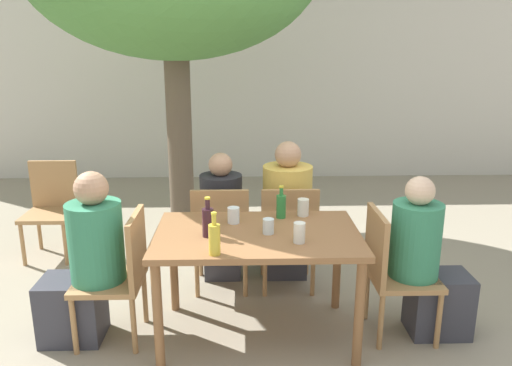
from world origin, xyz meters
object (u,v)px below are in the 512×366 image
at_px(patio_chair_2, 221,233).
at_px(person_seated_1, 427,267).
at_px(dining_table_front, 257,245).
at_px(patio_chair_0, 121,270).
at_px(person_seated_3, 286,217).
at_px(person_seated_2, 222,223).
at_px(patio_chair_3, 288,233).
at_px(patio_chair_4, 52,204).
at_px(drinking_glass_3, 299,233).
at_px(person_seated_0, 85,267).
at_px(patio_chair_1, 391,267).
at_px(wine_bottle_0, 208,221).
at_px(green_bottle_2, 281,206).
at_px(oil_cruet_1, 214,238).
at_px(drinking_glass_2, 303,207).
at_px(drinking_glass_0, 234,215).
at_px(drinking_glass_1, 268,226).

height_order(patio_chair_2, person_seated_1, person_seated_1).
xyz_separation_m(dining_table_front, patio_chair_0, (-0.90, 0.00, -0.17)).
bearing_deg(person_seated_3, person_seated_2, -1.42).
distance_m(patio_chair_3, patio_chair_4, 2.30).
bearing_deg(patio_chair_4, dining_table_front, -37.77).
bearing_deg(person_seated_3, drinking_glass_3, 89.25).
height_order(patio_chair_4, person_seated_0, person_seated_0).
distance_m(patio_chair_1, person_seated_0, 2.03).
height_order(dining_table_front, patio_chair_4, patio_chair_4).
height_order(patio_chair_4, wine_bottle_0, wine_bottle_0).
bearing_deg(patio_chair_2, green_bottle_2, 139.96).
bearing_deg(person_seated_0, patio_chair_4, -152.73).
distance_m(patio_chair_0, person_seated_3, 1.46).
bearing_deg(dining_table_front, person_seated_0, -180.00).
bearing_deg(oil_cruet_1, green_bottle_2, 55.33).
relative_size(patio_chair_0, patio_chair_3, 1.00).
height_order(patio_chair_2, drinking_glass_2, patio_chair_2).
distance_m(person_seated_1, oil_cruet_1, 1.48).
relative_size(person_seated_2, green_bottle_2, 4.77).
bearing_deg(green_bottle_2, drinking_glass_0, -163.77).
xyz_separation_m(oil_cruet_1, drinking_glass_0, (0.10, 0.53, -0.04)).
bearing_deg(patio_chair_2, person_seated_3, -157.15).
distance_m(patio_chair_1, person_seated_2, 1.47).
bearing_deg(wine_bottle_0, patio_chair_1, 2.89).
height_order(patio_chair_3, drinking_glass_1, patio_chair_3).
xyz_separation_m(person_seated_2, person_seated_3, (0.53, -0.01, 0.05)).
xyz_separation_m(person_seated_0, drinking_glass_3, (1.39, -0.18, 0.29)).
relative_size(dining_table_front, green_bottle_2, 5.72).
bearing_deg(dining_table_front, drinking_glass_1, -18.42).
distance_m(patio_chair_1, drinking_glass_0, 1.12).
distance_m(patio_chair_3, drinking_glass_0, 0.71).
distance_m(person_seated_2, oil_cruet_1, 1.29).
relative_size(wine_bottle_0, drinking_glass_1, 2.61).
bearing_deg(drinking_glass_2, green_bottle_2, -165.39).
xyz_separation_m(green_bottle_2, drinking_glass_1, (-0.11, -0.30, -0.04)).
bearing_deg(person_seated_1, person_seated_3, 44.82).
relative_size(patio_chair_4, drinking_glass_0, 7.99).
bearing_deg(wine_bottle_0, person_seated_1, 2.42).
distance_m(person_seated_2, green_bottle_2, 0.83).
relative_size(person_seated_3, green_bottle_2, 5.15).
xyz_separation_m(dining_table_front, oil_cruet_1, (-0.26, -0.35, 0.19)).
xyz_separation_m(patio_chair_3, drinking_glass_3, (-0.01, -0.83, 0.32)).
relative_size(oil_cruet_1, drinking_glass_3, 2.00).
relative_size(patio_chair_2, person_seated_0, 0.76).
height_order(dining_table_front, green_bottle_2, green_bottle_2).
distance_m(patio_chair_0, green_bottle_2, 1.16).
bearing_deg(green_bottle_2, patio_chair_0, -165.44).
relative_size(wine_bottle_0, drinking_glass_0, 2.35).
bearing_deg(person_seated_3, dining_table_front, 73.06).
relative_size(green_bottle_2, drinking_glass_1, 2.34).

